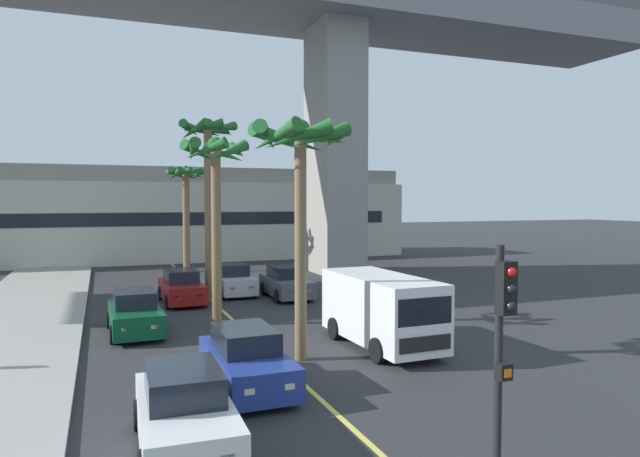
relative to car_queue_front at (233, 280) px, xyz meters
name	(u,v)px	position (x,y,z in m)	size (l,w,h in m)	color
lane_stripe_center	(232,319)	(-1.36, -6.00, -0.72)	(0.14, 56.00, 0.01)	#DBCC4C
bridge_overpass	(205,6)	(-0.16, 6.32, 15.83)	(67.30, 8.00, 20.56)	gray
pier_building_backdrop	(165,215)	(-1.36, 19.21, 2.92)	(39.57, 8.04, 7.41)	beige
car_queue_front	(233,280)	(0.00, 0.00, 0.00)	(1.85, 4.11, 1.56)	#B7BABF
car_queue_second	(135,314)	(-5.18, -7.22, 0.00)	(1.92, 4.14, 1.56)	#0C4728
car_queue_third	(246,361)	(-2.85, -14.59, 0.00)	(1.89, 4.13, 1.56)	navy
car_queue_fourth	(185,412)	(-4.81, -17.59, 0.00)	(1.92, 4.14, 1.56)	white
car_queue_fifth	(182,288)	(-2.78, -1.58, 0.00)	(1.90, 4.14, 1.56)	maroon
car_queue_sixth	(286,283)	(2.26, -1.95, 0.00)	(1.86, 4.11, 1.56)	#4C5156
delivery_van	(381,309)	(2.26, -12.20, 0.57)	(2.27, 5.30, 2.36)	white
traffic_light_median_near	(502,349)	(-0.95, -22.12, 1.99)	(0.24, 0.37, 4.20)	black
palm_tree_near_median	(301,159)	(-0.65, -12.59, 5.34)	(3.16, 3.10, 7.25)	brown
palm_tree_mid_median	(208,158)	(-1.37, -1.09, 6.14)	(2.86, 2.89, 8.76)	brown
palm_tree_far_median	(215,178)	(-2.15, -6.90, 4.98)	(2.68, 2.77, 7.26)	brown
palm_tree_farthest_median	(186,189)	(-0.94, 10.06, 4.88)	(2.72, 2.76, 7.15)	brown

